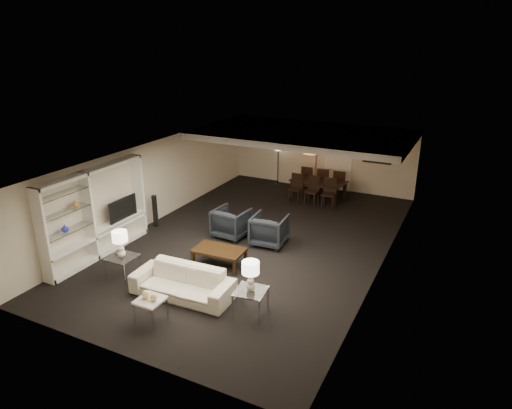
{
  "coord_description": "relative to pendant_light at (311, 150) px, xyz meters",
  "views": [
    {
      "loc": [
        5.22,
        -10.54,
        5.48
      ],
      "look_at": [
        0.0,
        0.0,
        1.1
      ],
      "focal_mm": 32.0,
      "sensor_mm": 36.0,
      "label": 1
    }
  ],
  "objects": [
    {
      "name": "curtains",
      "position": [
        -1.2,
        1.92,
        -0.72
      ],
      "size": [
        1.5,
        0.12,
        2.4
      ],
      "primitive_type": "cube",
      "color": "beige",
      "rests_on": "wall_back"
    },
    {
      "name": "floor",
      "position": [
        -0.3,
        -3.5,
        -1.92
      ],
      "size": [
        11.0,
        11.0,
        0.0
      ],
      "primitive_type": "plane",
      "color": "black",
      "rests_on": "ground"
    },
    {
      "name": "armchair_left",
      "position": [
        -1.08,
        -3.52,
        -1.49
      ],
      "size": [
        0.98,
        1.0,
        0.85
      ],
      "primitive_type": "imported",
      "rotation": [
        0.0,
        0.0,
        3.07
      ],
      "color": "black",
      "rests_on": "floor"
    },
    {
      "name": "chair_nr",
      "position": [
        0.69,
        0.01,
        -1.43
      ],
      "size": [
        0.5,
        0.5,
        0.98
      ],
      "primitive_type": null,
      "rotation": [
        0.0,
        0.0,
        0.12
      ],
      "color": "black",
      "rests_on": "floor"
    },
    {
      "name": "wall_right",
      "position": [
        3.2,
        -3.5,
        -0.67
      ],
      "size": [
        0.02,
        11.0,
        2.5
      ],
      "primitive_type": "cube",
      "color": "beige",
      "rests_on": "ground"
    },
    {
      "name": "vase_amber",
      "position": [
        -3.61,
        -6.71,
        -0.27
      ],
      "size": [
        0.17,
        0.17,
        0.18
      ],
      "primitive_type": "imported",
      "color": "#B6823C",
      "rests_on": "media_unit"
    },
    {
      "name": "table_lamp_right",
      "position": [
        1.22,
        -6.82,
        -1.01
      ],
      "size": [
        0.36,
        0.36,
        0.65
      ],
      "primitive_type": null,
      "rotation": [
        0.0,
        0.0,
        -0.0
      ],
      "color": "beige",
      "rests_on": "side_table_right"
    },
    {
      "name": "side_table_right",
      "position": [
        1.22,
        -6.82,
        -1.63
      ],
      "size": [
        0.7,
        0.7,
        0.59
      ],
      "primitive_type": null,
      "rotation": [
        0.0,
        0.0,
        0.12
      ],
      "color": "silver",
      "rests_on": "floor"
    },
    {
      "name": "media_unit",
      "position": [
        -3.61,
        -6.1,
        -0.74
      ],
      "size": [
        0.38,
        3.4,
        2.35
      ],
      "primitive_type": null,
      "color": "white",
      "rests_on": "wall_left"
    },
    {
      "name": "sofa",
      "position": [
        -0.48,
        -6.82,
        -1.58
      ],
      "size": [
        2.33,
        1.0,
        0.67
      ],
      "primitive_type": "imported",
      "rotation": [
        0.0,
        0.0,
        0.04
      ],
      "color": "beige",
      "rests_on": "floor"
    },
    {
      "name": "chair_fl",
      "position": [
        -0.51,
        1.31,
        -1.43
      ],
      "size": [
        0.46,
        0.46,
        0.98
      ],
      "primitive_type": null,
      "rotation": [
        0.0,
        0.0,
        3.15
      ],
      "color": "black",
      "rests_on": "floor"
    },
    {
      "name": "vase_blue",
      "position": [
        -3.61,
        -7.11,
        -0.77
      ],
      "size": [
        0.18,
        0.18,
        0.19
      ],
      "primitive_type": "imported",
      "color": "#2A30B8",
      "rests_on": "media_unit"
    },
    {
      "name": "floor_lamp",
      "position": [
        -1.86,
        1.56,
        -1.13
      ],
      "size": [
        0.23,
        0.23,
        1.57
      ],
      "primitive_type": null,
      "rotation": [
        0.0,
        0.0,
        0.03
      ],
      "color": "black",
      "rests_on": "floor"
    },
    {
      "name": "painting",
      "position": [
        1.8,
        1.96,
        -0.37
      ],
      "size": [
        0.95,
        0.04,
        0.65
      ],
      "primitive_type": "cube",
      "color": "#142D38",
      "rests_on": "wall_back"
    },
    {
      "name": "gold_gourd_a",
      "position": [
        -0.58,
        -7.92,
        -1.31
      ],
      "size": [
        0.17,
        0.17,
        0.17
      ],
      "primitive_type": "sphere",
      "color": "#EFCF7E",
      "rests_on": "marble_table"
    },
    {
      "name": "door",
      "position": [
        0.4,
        1.97,
        -0.87
      ],
      "size": [
        0.9,
        0.05,
        2.1
      ],
      "primitive_type": "cube",
      "color": "silver",
      "rests_on": "wall_back"
    },
    {
      "name": "chair_fm",
      "position": [
        0.09,
        1.31,
        -1.43
      ],
      "size": [
        0.5,
        0.5,
        0.98
      ],
      "primitive_type": null,
      "rotation": [
        0.0,
        0.0,
        3.25
      ],
      "color": "black",
      "rests_on": "floor"
    },
    {
      "name": "pendant_light",
      "position": [
        0.0,
        0.0,
        0.0
      ],
      "size": [
        0.52,
        0.52,
        0.24
      ],
      "primitive_type": "cylinder",
      "color": "#D8591E",
      "rests_on": "ceiling_soffit"
    },
    {
      "name": "gold_gourd_b",
      "position": [
        -0.38,
        -7.92,
        -1.32
      ],
      "size": [
        0.15,
        0.15,
        0.15
      ],
      "primitive_type": "sphere",
      "color": "#EDC17D",
      "rests_on": "marble_table"
    },
    {
      "name": "television",
      "position": [
        -3.58,
        -5.26,
        -0.88
      ],
      "size": [
        1.02,
        0.13,
        0.59
      ],
      "primitive_type": "imported",
      "rotation": [
        0.0,
        0.0,
        1.57
      ],
      "color": "black",
      "rests_on": "media_unit"
    },
    {
      "name": "coffee_table",
      "position": [
        -0.48,
        -5.22,
        -1.69
      ],
      "size": [
        1.3,
        0.8,
        0.45
      ],
      "primitive_type": null,
      "rotation": [
        0.0,
        0.0,
        0.05
      ],
      "color": "black",
      "rests_on": "floor"
    },
    {
      "name": "chair_nl",
      "position": [
        -0.51,
        0.01,
        -1.43
      ],
      "size": [
        0.46,
        0.46,
        0.98
      ],
      "primitive_type": null,
      "rotation": [
        0.0,
        0.0,
        0.02
      ],
      "color": "black",
      "rests_on": "floor"
    },
    {
      "name": "floor_speaker",
      "position": [
        -3.5,
        -3.91,
        -1.42
      ],
      "size": [
        0.11,
        0.11,
        1.0
      ],
      "primitive_type": "cube",
      "rotation": [
        0.0,
        0.0,
        -0.03
      ],
      "color": "black",
      "rests_on": "floor"
    },
    {
      "name": "dining_table",
      "position": [
        0.09,
        0.66,
        -1.59
      ],
      "size": [
        1.98,
        1.25,
        0.66
      ],
      "primitive_type": "imported",
      "rotation": [
        0.0,
        0.0,
        -0.12
      ],
      "color": "black",
      "rests_on": "floor"
    },
    {
      "name": "ceiling",
      "position": [
        -0.3,
        -3.5,
        0.58
      ],
      "size": [
        7.0,
        11.0,
        0.02
      ],
      "primitive_type": "cube",
      "color": "silver",
      "rests_on": "ground"
    },
    {
      "name": "wall_left",
      "position": [
        -3.8,
        -3.5,
        -0.67
      ],
      "size": [
        0.02,
        11.0,
        2.5
      ],
      "primitive_type": "cube",
      "color": "beige",
      "rests_on": "ground"
    },
    {
      "name": "armchair_right",
      "position": [
        0.12,
        -3.52,
        -1.49
      ],
      "size": [
        0.98,
        1.01,
        0.85
      ],
      "primitive_type": "imported",
      "rotation": [
        0.0,
        0.0,
        3.22
      ],
      "color": "black",
      "rests_on": "floor"
    },
    {
      "name": "ceiling_soffit",
      "position": [
        -0.3,
        0.0,
        0.48
      ],
      "size": [
        7.0,
        4.0,
        0.2
      ],
      "primitive_type": "cube",
      "color": "silver",
      "rests_on": "ceiling"
    },
    {
      "name": "wall_back",
      "position": [
        -0.3,
        2.0,
        -0.67
      ],
      "size": [
        7.0,
        0.02,
        2.5
      ],
      "primitive_type": "cube",
      "color": "beige",
      "rests_on": "ground"
    },
    {
      "name": "wall_front",
      "position": [
        -0.3,
        -9.0,
        -0.67
      ],
      "size": [
        7.0,
        0.02,
        2.5
      ],
      "primitive_type": "cube",
      "color": "beige",
      "rests_on": "ground"
    },
    {
      "name": "table_lamp_left",
      "position": [
        -2.18,
        -6.82,
        -1.01
      ],
      "size": [
        0.36,
        0.36,
        0.65
      ],
      "primitive_type": null,
      "rotation": [
        0.0,
        0.0,
        -0.02
      ],
      "color": "beige",
      "rests_on": "side_table_left"
    },
    {
      "name": "chair_fr",
      "position": [
        0.69,
        1.31,
        -1.43
      ],
      "size": [
        0.49,
        0.49,
        0.98
      ],
      "primitive_type": null,
      "rotation": [
        0.0,
        0.0,
        3.24
      ],
      "color": "black",
      "rests_on": "floor"
    },
    {
      "name": "side_table_left",
      "position": [
        -2.18,
        -6.82,
        -1.63
      ],
      "size": [
        0.64,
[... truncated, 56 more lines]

